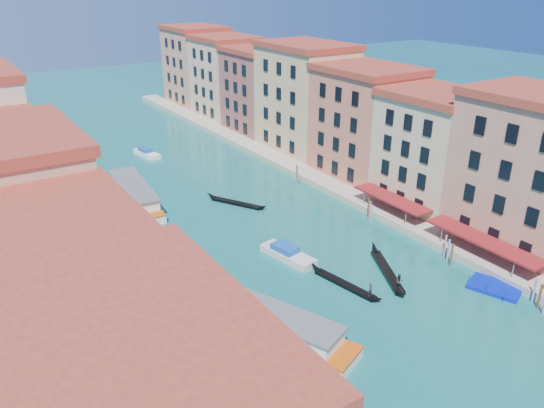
{
  "coord_description": "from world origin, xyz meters",
  "views": [
    {
      "loc": [
        -29.91,
        -10.34,
        32.31
      ],
      "look_at": [
        3.18,
        41.07,
        5.86
      ],
      "focal_mm": 35.0,
      "sensor_mm": 36.0,
      "label": 1
    }
  ],
  "objects_px": {
    "vaporetto_far": "(133,194)",
    "blue_dock": "(495,287)",
    "vaporetto_near": "(269,323)",
    "gondola_fore": "(345,283)",
    "gondola_right": "(388,271)"
  },
  "relations": [
    {
      "from": "gondola_right",
      "to": "blue_dock",
      "type": "xyz_separation_m",
      "value": [
        7.87,
        -8.81,
        -0.26
      ]
    },
    {
      "from": "vaporetto_near",
      "to": "vaporetto_far",
      "type": "relative_size",
      "value": 0.91
    },
    {
      "from": "vaporetto_near",
      "to": "blue_dock",
      "type": "bearing_deg",
      "value": -38.19
    },
    {
      "from": "gondola_right",
      "to": "blue_dock",
      "type": "bearing_deg",
      "value": -22.03
    },
    {
      "from": "vaporetto_far",
      "to": "blue_dock",
      "type": "height_order",
      "value": "vaporetto_far"
    },
    {
      "from": "vaporetto_near",
      "to": "gondola_fore",
      "type": "xyz_separation_m",
      "value": [
        11.85,
        2.63,
        -0.86
      ]
    },
    {
      "from": "vaporetto_near",
      "to": "gondola_right",
      "type": "relative_size",
      "value": 1.57
    },
    {
      "from": "vaporetto_near",
      "to": "vaporetto_far",
      "type": "height_order",
      "value": "vaporetto_far"
    },
    {
      "from": "gondola_fore",
      "to": "gondola_right",
      "type": "bearing_deg",
      "value": -17.89
    },
    {
      "from": "vaporetto_near",
      "to": "gondola_right",
      "type": "xyz_separation_m",
      "value": [
        17.73,
        1.86,
        -0.74
      ]
    },
    {
      "from": "vaporetto_near",
      "to": "gondola_fore",
      "type": "distance_m",
      "value": 12.17
    },
    {
      "from": "blue_dock",
      "to": "vaporetto_near",
      "type": "bearing_deg",
      "value": 144.07
    },
    {
      "from": "vaporetto_far",
      "to": "gondola_right",
      "type": "bearing_deg",
      "value": -58.94
    },
    {
      "from": "gondola_fore",
      "to": "gondola_right",
      "type": "relative_size",
      "value": 0.93
    },
    {
      "from": "vaporetto_far",
      "to": "blue_dock",
      "type": "distance_m",
      "value": 52.68
    }
  ]
}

